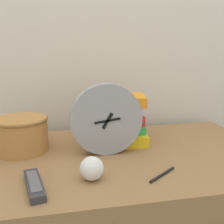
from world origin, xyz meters
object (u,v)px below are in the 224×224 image
at_px(desk_clock, 107,119).
at_px(basket, 21,133).
at_px(book_stack, 115,121).
at_px(tv_remote, 34,185).
at_px(pen, 162,175).
at_px(crumpled_paper_ball, 93,168).

xyz_separation_m(desk_clock, basket, (-0.30, 0.09, -0.06)).
xyz_separation_m(book_stack, basket, (-0.35, -0.03, -0.02)).
xyz_separation_m(book_stack, tv_remote, (-0.29, -0.31, -0.08)).
distance_m(desk_clock, book_stack, 0.13).
height_order(desk_clock, tv_remote, desk_clock).
distance_m(basket, pen, 0.51).
relative_size(desk_clock, tv_remote, 1.48).
bearing_deg(crumpled_paper_ball, pen, -5.24).
distance_m(tv_remote, crumpled_paper_ball, 0.16).
bearing_deg(pen, crumpled_paper_ball, 174.76).
distance_m(basket, tv_remote, 0.30).
bearing_deg(desk_clock, pen, -57.59).
relative_size(desk_clock, book_stack, 0.99).
distance_m(book_stack, crumpled_paper_ball, 0.32).
relative_size(book_stack, crumpled_paper_ball, 3.72).
relative_size(tv_remote, crumpled_paper_ball, 2.48).
bearing_deg(book_stack, desk_clock, -116.51).
bearing_deg(basket, tv_remote, -77.26).
xyz_separation_m(desk_clock, pen, (0.13, -0.20, -0.12)).
height_order(tv_remote, pen, tv_remote).
height_order(basket, tv_remote, basket).
relative_size(desk_clock, pen, 2.41).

